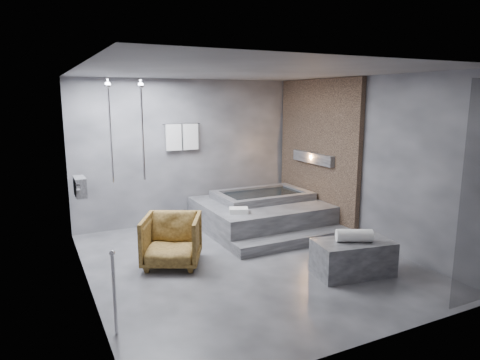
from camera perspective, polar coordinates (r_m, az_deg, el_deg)
room at (r=6.58m, az=2.98°, el=4.67°), size 5.00×5.04×2.82m
tub_deck at (r=8.21m, az=2.73°, el=-4.60°), size 2.20×2.00×0.50m
tub_step at (r=7.30m, az=7.27°, el=-8.01°), size 2.20×0.36×0.18m
concrete_bench at (r=6.30m, az=14.81°, el=-9.96°), size 1.16×0.76×0.48m
driftwood_chair at (r=6.44m, az=-9.08°, el=-7.94°), size 1.10×1.11×0.76m
rolled_towel at (r=6.16m, az=14.98°, el=-7.16°), size 0.52×0.38×0.18m
deck_towel at (r=7.36m, az=-0.19°, el=-4.08°), size 0.39×0.34×0.08m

